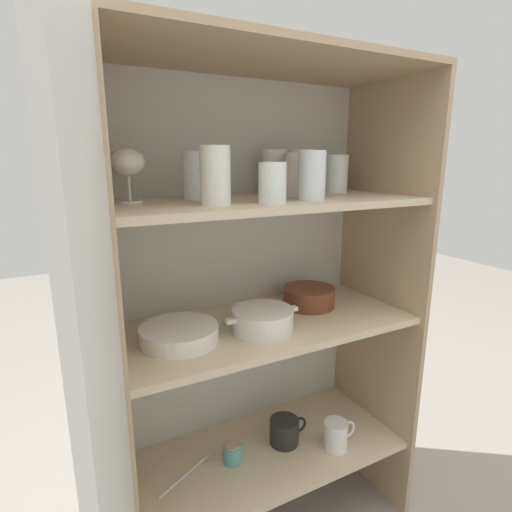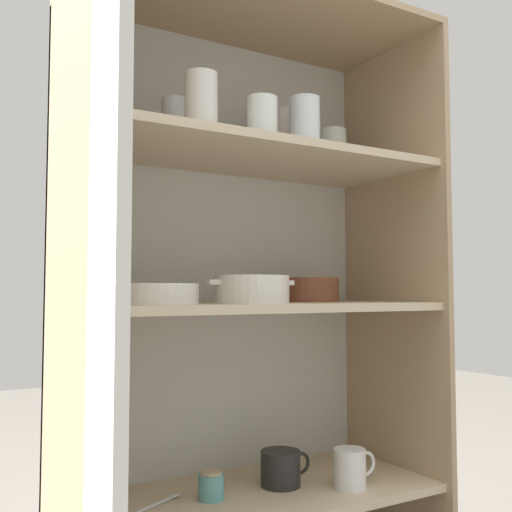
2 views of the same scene
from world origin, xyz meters
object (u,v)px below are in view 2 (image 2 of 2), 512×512
at_px(coffee_mug_primary, 351,468).
at_px(storage_jar, 211,486).
at_px(mixing_bowl_large, 307,289).
at_px(casserole_dish, 252,289).
at_px(plate_stack_white, 151,294).

relative_size(coffee_mug_primary, storage_jar, 1.86).
distance_m(mixing_bowl_large, storage_jar, 0.56).
bearing_deg(mixing_bowl_large, casserole_dish, -156.02).
bearing_deg(storage_jar, mixing_bowl_large, 9.42).
bearing_deg(coffee_mug_primary, casserole_dish, 169.16).
height_order(coffee_mug_primary, storage_jar, coffee_mug_primary).
height_order(casserole_dish, coffee_mug_primary, casserole_dish).
bearing_deg(plate_stack_white, mixing_bowl_large, 7.50).
xyz_separation_m(mixing_bowl_large, storage_jar, (-0.31, -0.05, -0.46)).
distance_m(plate_stack_white, casserole_dish, 0.24).
relative_size(mixing_bowl_large, casserole_dish, 0.75).
distance_m(casserole_dish, coffee_mug_primary, 0.51).
bearing_deg(mixing_bowl_large, coffee_mug_primary, -82.30).
xyz_separation_m(plate_stack_white, storage_jar, (0.16, 0.01, -0.45)).
bearing_deg(casserole_dish, plate_stack_white, 169.88).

